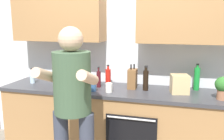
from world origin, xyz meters
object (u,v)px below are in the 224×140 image
(person_standing, at_px, (72,101))
(bottle_juice, at_px, (68,82))
(bottle_hotsauce, at_px, (108,77))
(bottle_wine, at_px, (99,79))
(grocery_bag_bread, at_px, (180,84))
(cup_tea, at_px, (93,87))
(bottle_soda, at_px, (197,79))
(bottle_soy, at_px, (146,80))
(cup_ceramic, at_px, (71,80))
(cup_coffee, at_px, (109,88))
(potted_herb, at_px, (223,86))
(knife_block, at_px, (132,79))
(bottle_water, at_px, (32,77))
(bottle_vinegar, at_px, (59,78))

(person_standing, relative_size, bottle_juice, 8.00)
(bottle_hotsauce, distance_m, bottle_juice, 0.51)
(bottle_wine, xyz_separation_m, grocery_bag_bread, (0.96, -0.01, 0.00))
(cup_tea, relative_size, grocery_bag_bread, 0.48)
(bottle_soda, relative_size, cup_tea, 3.12)
(bottle_soda, distance_m, bottle_soy, 0.60)
(bottle_hotsauce, distance_m, cup_ceramic, 0.48)
(cup_ceramic, distance_m, cup_tea, 0.44)
(bottle_wine, bearing_deg, bottle_juice, -152.14)
(cup_coffee, distance_m, grocery_bag_bread, 0.80)
(person_standing, height_order, potted_herb, person_standing)
(bottle_soy, height_order, knife_block, knife_block)
(cup_coffee, height_order, potted_herb, potted_herb)
(bottle_hotsauce, bearing_deg, grocery_bag_bread, -7.88)
(bottle_juice, bearing_deg, cup_tea, -1.86)
(bottle_water, bearing_deg, person_standing, -40.10)
(bottle_soy, distance_m, cup_tea, 0.62)
(bottle_water, bearing_deg, knife_block, 3.47)
(bottle_soy, xyz_separation_m, grocery_bag_bread, (0.38, -0.02, -0.02))
(bottle_hotsauce, distance_m, knife_block, 0.33)
(bottle_hotsauce, bearing_deg, bottle_water, -171.91)
(bottle_vinegar, relative_size, cup_coffee, 2.54)
(bottle_juice, height_order, knife_block, knife_block)
(bottle_water, bearing_deg, cup_ceramic, 6.94)
(bottle_juice, relative_size, potted_herb, 0.86)
(bottle_water, bearing_deg, bottle_wine, 1.96)
(potted_herb, bearing_deg, cup_tea, -177.94)
(bottle_soda, bearing_deg, knife_block, -169.50)
(cup_tea, xyz_separation_m, grocery_bag_bread, (0.97, 0.18, 0.05))
(bottle_wine, bearing_deg, grocery_bag_bread, -0.58)
(bottle_soy, distance_m, grocery_bag_bread, 0.38)
(person_standing, bearing_deg, bottle_wine, 91.19)
(bottle_soy, bearing_deg, potted_herb, -10.09)
(person_standing, height_order, cup_ceramic, person_standing)
(person_standing, distance_m, bottle_hotsauce, 0.92)
(person_standing, relative_size, potted_herb, 6.85)
(cup_coffee, height_order, grocery_bag_bread, grocery_bag_bread)
(bottle_soda, bearing_deg, bottle_hotsauce, -175.94)
(bottle_soda, xyz_separation_m, knife_block, (-0.74, -0.14, -0.02))
(cup_tea, height_order, cup_coffee, cup_coffee)
(bottle_water, relative_size, bottle_juice, 0.96)
(bottle_juice, height_order, cup_tea, bottle_juice)
(cup_tea, xyz_separation_m, knife_block, (0.42, 0.24, 0.07))
(person_standing, height_order, bottle_water, person_standing)
(bottle_vinegar, bearing_deg, cup_tea, -7.06)
(bottle_wine, height_order, grocery_bag_bread, bottle_wine)
(person_standing, distance_m, cup_ceramic, 0.94)
(cup_coffee, bearing_deg, bottle_wine, 135.53)
(cup_tea, height_order, knife_block, knife_block)
(bottle_juice, distance_m, cup_ceramic, 0.22)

